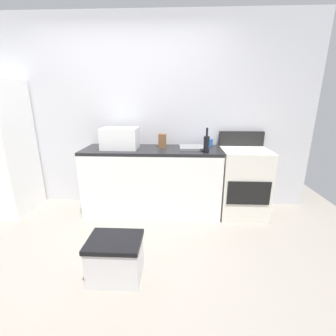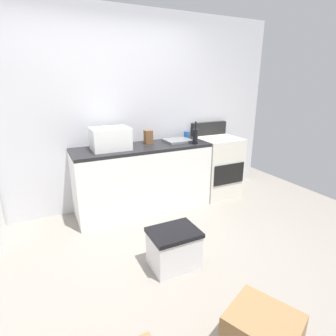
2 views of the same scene
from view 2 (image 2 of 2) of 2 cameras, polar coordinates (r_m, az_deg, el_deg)
name	(u,v)px [view 2 (image 2 of 2)]	position (r m, az deg, el deg)	size (l,w,h in m)	color
ground_plane	(160,263)	(2.82, -1.79, -19.44)	(6.00, 6.00, 0.00)	gray
wall_back	(110,113)	(3.74, -12.03, 11.18)	(5.00, 0.10, 2.60)	silver
kitchen_counter	(143,178)	(3.69, -5.31, -2.17)	(1.80, 0.60, 0.90)	white
stove_oven	(217,165)	(4.25, 10.19, 0.55)	(0.60, 0.61, 1.10)	silver
microwave	(110,139)	(3.42, -12.04, 6.06)	(0.46, 0.34, 0.27)	white
sink_basin	(178,141)	(3.81, 2.07, 5.80)	(0.36, 0.32, 0.03)	slate
wine_bottle	(195,136)	(3.66, 5.76, 6.74)	(0.07, 0.07, 0.30)	black
coffee_mug	(186,135)	(4.06, 3.91, 7.02)	(0.08, 0.08, 0.10)	#2659A5
knife_block	(148,137)	(3.69, -4.16, 6.55)	(0.10, 0.10, 0.18)	brown
storage_bin	(174,248)	(2.69, 1.22, -16.49)	(0.46, 0.36, 0.38)	silver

